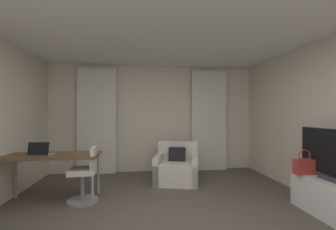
{
  "coord_description": "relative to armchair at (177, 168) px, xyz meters",
  "views": [
    {
      "loc": [
        -0.38,
        -2.5,
        1.41
      ],
      "look_at": [
        0.14,
        1.46,
        1.4
      ],
      "focal_mm": 23.65,
      "sensor_mm": 36.0,
      "label": 1
    }
  ],
  "objects": [
    {
      "name": "ceiling",
      "position": [
        -0.4,
        -2.07,
        2.36
      ],
      "size": [
        5.12,
        6.12,
        0.06
      ],
      "primitive_type": "cube",
      "color": "white",
      "rests_on": "wall_left"
    },
    {
      "name": "armchair",
      "position": [
        0.0,
        0.0,
        0.0
      ],
      "size": [
        1.05,
        1.04,
        0.81
      ],
      "color": "silver",
      "rests_on": "ground"
    },
    {
      "name": "curtain_right_panel",
      "position": [
        0.97,
        0.83,
        0.98
      ],
      "size": [
        0.9,
        0.06,
        2.5
      ],
      "color": "silver",
      "rests_on": "ground"
    },
    {
      "name": "desk_chair",
      "position": [
        -1.64,
        -0.88,
        0.12
      ],
      "size": [
        0.48,
        0.48,
        0.88
      ],
      "color": "gray",
      "rests_on": "ground"
    },
    {
      "name": "curtain_left_panel",
      "position": [
        -1.78,
        0.83,
        0.98
      ],
      "size": [
        0.9,
        0.06,
        2.5
      ],
      "color": "silver",
      "rests_on": "ground"
    },
    {
      "name": "laptop",
      "position": [
        -2.33,
        -0.83,
        0.53
      ],
      "size": [
        0.34,
        0.28,
        0.22
      ],
      "color": "#ADADB2",
      "rests_on": "desk"
    },
    {
      "name": "tv_flatscreen",
      "position": [
        1.83,
        -1.91,
        0.57
      ],
      "size": [
        0.2,
        1.14,
        0.7
      ],
      "color": "#333338",
      "rests_on": "tv_console"
    },
    {
      "name": "tv_console",
      "position": [
        1.83,
        -1.93,
        -0.02
      ],
      "size": [
        0.45,
        1.16,
        0.51
      ],
      "color": "white",
      "rests_on": "ground"
    },
    {
      "name": "handbag_primary",
      "position": [
        1.68,
        -1.55,
        0.36
      ],
      "size": [
        0.3,
        0.14,
        0.37
      ],
      "color": "#B73833",
      "rests_on": "tv_console"
    },
    {
      "name": "wall_window",
      "position": [
        -0.4,
        0.96,
        1.03
      ],
      "size": [
        5.12,
        0.06,
        2.6
      ],
      "color": "beige",
      "rests_on": "ground"
    },
    {
      "name": "desk",
      "position": [
        -2.18,
        -0.78,
        0.42
      ],
      "size": [
        1.46,
        0.61,
        0.76
      ],
      "color": "brown",
      "rests_on": "ground"
    }
  ]
}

